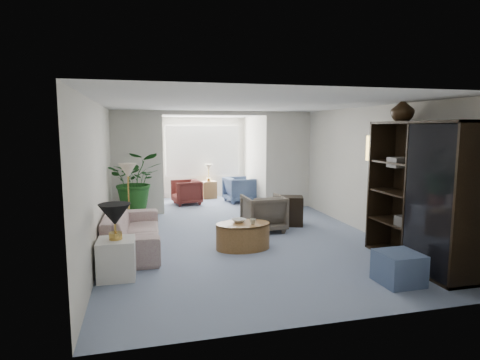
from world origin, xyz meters
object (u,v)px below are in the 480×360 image
object	(u,v)px
wingback_chair	(264,213)
ottoman	(399,268)
floor_lamp	(128,170)
side_table_dark	(290,211)
framed_picture	(377,149)
sunroom_table	(209,190)
sunroom_chair_maroon	(186,192)
end_table	(117,259)
sofa	(133,230)
sunroom_chair_blue	(239,189)
table_lamp	(115,215)
cabinet_urn	(403,109)
coffee_bowl	(239,220)
coffee_cup	(253,221)
coffee_table	(243,236)
entertainment_cabinet	(419,194)
plant_pot	(137,215)

from	to	relation	value
wingback_chair	ottoman	bearing A→B (deg)	105.26
floor_lamp	side_table_dark	xyz separation A→B (m)	(3.35, -0.25, -0.94)
framed_picture	sunroom_table	xyz separation A→B (m)	(-2.34, 4.96, -1.44)
side_table_dark	sunroom_chair_maroon	world-z (taller)	sunroom_chair_maroon
end_table	sofa	bearing A→B (deg)	81.57
side_table_dark	sunroom_chair_blue	size ratio (longest dim) A/B	0.81
table_lamp	cabinet_urn	size ratio (longest dim) A/B	1.17
cabinet_urn	ottoman	distance (m)	2.54
sofa	table_lamp	size ratio (longest dim) A/B	5.20
floor_lamp	sunroom_table	distance (m)	4.19
sunroom_chair_blue	side_table_dark	bearing A→B (deg)	179.23
table_lamp	coffee_bowl	bearing A→B (deg)	26.05
coffee_cup	sunroom_table	bearing A→B (deg)	88.71
table_lamp	sunroom_table	world-z (taller)	table_lamp
table_lamp	side_table_dark	bearing A→B (deg)	33.04
coffee_table	entertainment_cabinet	xyz separation A→B (m)	(2.38, -1.43, 0.87)
sofa	ottoman	distance (m)	4.30
framed_picture	entertainment_cabinet	size ratio (longest dim) A/B	0.23
floor_lamp	entertainment_cabinet	world-z (taller)	entertainment_cabinet
framed_picture	coffee_cup	world-z (taller)	framed_picture
cabinet_urn	sofa	bearing A→B (deg)	161.73
sofa	floor_lamp	world-z (taller)	floor_lamp
coffee_cup	ottoman	size ratio (longest dim) A/B	0.19
floor_lamp	coffee_table	bearing A→B (deg)	-40.09
framed_picture	sunroom_chair_blue	size ratio (longest dim) A/B	0.65
end_table	wingback_chair	xyz separation A→B (m)	(2.77, 1.96, 0.09)
ottoman	plant_pot	size ratio (longest dim) A/B	1.34
coffee_cup	ottoman	distance (m)	2.45
side_table_dark	plant_pot	bearing A→B (deg)	162.02
table_lamp	ottoman	distance (m)	3.93
framed_picture	floor_lamp	size ratio (longest dim) A/B	1.39
coffee_table	cabinet_urn	world-z (taller)	cabinet_urn
floor_lamp	sunroom_table	xyz separation A→B (m)	(2.20, 3.42, -0.99)
end_table	sunroom_table	xyz separation A→B (m)	(2.32, 5.93, -0.02)
coffee_table	plant_pot	distance (m)	3.02
sunroom_table	cabinet_urn	bearing A→B (deg)	-70.54
end_table	entertainment_cabinet	distance (m)	4.54
coffee_bowl	framed_picture	bearing A→B (deg)	-0.24
wingback_chair	plant_pot	bearing A→B (deg)	-29.52
framed_picture	sunroom_chair_maroon	world-z (taller)	framed_picture
framed_picture	entertainment_cabinet	distance (m)	1.65
coffee_bowl	entertainment_cabinet	xyz separation A→B (m)	(2.43, -1.53, 0.62)
wingback_chair	entertainment_cabinet	bearing A→B (deg)	122.13
ottoman	sunroom_table	distance (m)	7.20
coffee_cup	wingback_chair	distance (m)	1.31
side_table_dark	sunroom_chair_blue	xyz separation A→B (m)	(-0.40, 2.92, 0.04)
sunroom_table	entertainment_cabinet	bearing A→B (deg)	-71.94
coffee_bowl	wingback_chair	bearing A→B (deg)	51.91
coffee_table	side_table_dark	world-z (taller)	side_table_dark
entertainment_cabinet	wingback_chair	bearing A→B (deg)	123.53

